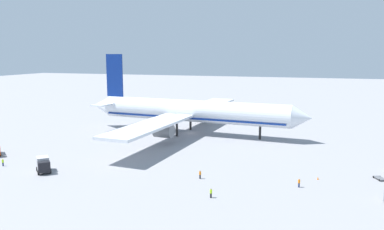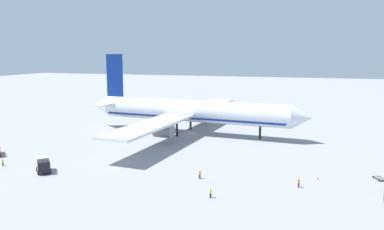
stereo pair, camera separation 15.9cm
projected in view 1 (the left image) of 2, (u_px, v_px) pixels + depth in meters
ground_plane at (193, 134)px, 118.61m from camera, size 600.00×600.00×0.00m
airliner at (189, 111)px, 117.97m from camera, size 72.08×80.37×24.37m
service_truck_0 at (43, 164)px, 79.94m from camera, size 4.97×4.99×3.09m
baggage_cart_1 at (126, 111)px, 160.19m from camera, size 2.80×2.42×1.24m
baggage_cart_2 at (380, 178)px, 75.37m from camera, size 2.37×3.27×0.40m
ground_worker_0 at (299, 183)px, 70.88m from camera, size 0.53×0.53×1.66m
ground_worker_2 at (3, 162)px, 84.26m from camera, size 0.56×0.56×1.64m
ground_worker_3 at (200, 175)px, 75.75m from camera, size 0.45×0.45×1.68m
ground_worker_4 at (211, 193)px, 65.71m from camera, size 0.48×0.48×1.66m
traffic_cone_0 at (129, 108)px, 173.51m from camera, size 0.36×0.36×0.55m
traffic_cone_1 at (135, 109)px, 168.70m from camera, size 0.36×0.36×0.55m
traffic_cone_2 at (318, 178)px, 75.31m from camera, size 0.36×0.36×0.55m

